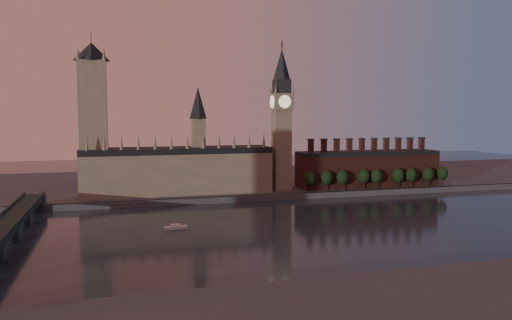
{
  "coord_description": "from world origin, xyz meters",
  "views": [
    {
      "loc": [
        -106.3,
        -233.39,
        59.32
      ],
      "look_at": [
        -24.78,
        55.0,
        31.59
      ],
      "focal_mm": 35.0,
      "sensor_mm": 36.0,
      "label": 1
    }
  ],
  "objects": [
    {
      "name": "ground",
      "position": [
        0.0,
        0.0,
        0.0
      ],
      "size": [
        900.0,
        900.0,
        0.0
      ],
      "primitive_type": "plane",
      "color": "black",
      "rests_on": "ground"
    },
    {
      "name": "embankment_tree_2",
      "position": [
        51.13,
        93.82,
        13.47
      ],
      "size": [
        8.6,
        8.6,
        14.88
      ],
      "color": "black",
      "rests_on": "north_bank"
    },
    {
      "name": "big_ben",
      "position": [
        10.0,
        110.0,
        56.83
      ],
      "size": [
        15.0,
        15.0,
        107.0
      ],
      "color": "gray",
      "rests_on": "north_bank"
    },
    {
      "name": "embankment_tree_6",
      "position": [
        107.83,
        93.88,
        13.47
      ],
      "size": [
        8.6,
        8.6,
        14.88
      ],
      "color": "black",
      "rests_on": "north_bank"
    },
    {
      "name": "embankment_tree_1",
      "position": [
        39.57,
        95.35,
        13.47
      ],
      "size": [
        8.6,
        8.6,
        14.88
      ],
      "color": "black",
      "rests_on": "north_bank"
    },
    {
      "name": "embankment_tree_7",
      "position": [
        122.71,
        94.0,
        13.47
      ],
      "size": [
        8.6,
        8.6,
        14.88
      ],
      "color": "black",
      "rests_on": "north_bank"
    },
    {
      "name": "embankment_tree_4",
      "position": [
        78.69,
        93.96,
        13.47
      ],
      "size": [
        8.6,
        8.6,
        14.88
      ],
      "color": "black",
      "rests_on": "north_bank"
    },
    {
      "name": "palace_of_westminster",
      "position": [
        -64.41,
        114.91,
        21.63
      ],
      "size": [
        130.0,
        30.3,
        74.0
      ],
      "color": "gray",
      "rests_on": "north_bank"
    },
    {
      "name": "embankment_tree_8",
      "position": [
        136.19,
        95.24,
        13.47
      ],
      "size": [
        8.6,
        8.6,
        14.88
      ],
      "color": "black",
      "rests_on": "north_bank"
    },
    {
      "name": "victoria_tower",
      "position": [
        -120.0,
        115.0,
        59.09
      ],
      "size": [
        24.0,
        24.0,
        108.0
      ],
      "color": "gray",
      "rests_on": "north_bank"
    },
    {
      "name": "north_bank",
      "position": [
        0.0,
        178.04,
        2.0
      ],
      "size": [
        900.0,
        182.0,
        4.0
      ],
      "color": "#46464B",
      "rests_on": "ground"
    },
    {
      "name": "river_boat",
      "position": [
        -77.36,
        22.25,
        0.92
      ],
      "size": [
        12.23,
        4.26,
        2.4
      ],
      "rotation": [
        0.0,
        0.0,
        0.07
      ],
      "color": "silver",
      "rests_on": "ground"
    },
    {
      "name": "embankment_tree_3",
      "position": [
        69.35,
        95.44,
        13.47
      ],
      "size": [
        8.6,
        8.6,
        14.88
      ],
      "color": "black",
      "rests_on": "north_bank"
    },
    {
      "name": "embankment_tree_0",
      "position": [
        26.35,
        95.26,
        13.47
      ],
      "size": [
        8.6,
        8.6,
        14.88
      ],
      "color": "black",
      "rests_on": "north_bank"
    },
    {
      "name": "embankment_tree_5",
      "position": [
        97.5,
        94.78,
        13.47
      ],
      "size": [
        8.6,
        8.6,
        14.88
      ],
      "color": "black",
      "rests_on": "north_bank"
    },
    {
      "name": "chimney_block",
      "position": [
        80.0,
        110.0,
        17.82
      ],
      "size": [
        110.0,
        25.0,
        37.0
      ],
      "color": "#4E261D",
      "rests_on": "north_bank"
    }
  ]
}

